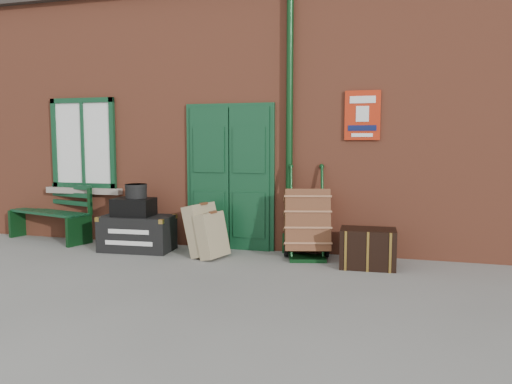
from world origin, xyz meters
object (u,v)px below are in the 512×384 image
(bench, at_px, (53,211))
(porter_trolley, at_px, (307,223))
(houdini_trunk, at_px, (137,233))
(dark_trunk, at_px, (368,248))

(bench, height_order, porter_trolley, porter_trolley)
(porter_trolley, bearing_deg, bench, 163.83)
(bench, distance_m, houdini_trunk, 1.88)
(houdini_trunk, relative_size, porter_trolley, 0.82)
(houdini_trunk, bearing_deg, dark_trunk, -5.47)
(porter_trolley, relative_size, dark_trunk, 1.82)
(porter_trolley, bearing_deg, houdini_trunk, 171.03)
(bench, bearing_deg, dark_trunk, 10.63)
(houdini_trunk, height_order, porter_trolley, porter_trolley)
(bench, height_order, dark_trunk, bench)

